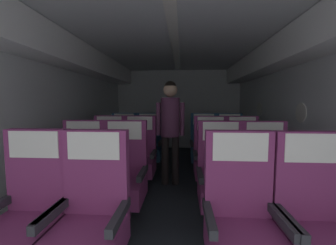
{
  "coord_description": "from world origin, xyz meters",
  "views": [
    {
      "loc": [
        0.11,
        0.13,
        1.26
      ],
      "look_at": [
        -0.11,
        3.59,
        0.95
      ],
      "focal_mm": 23.83,
      "sensor_mm": 36.0,
      "label": 1
    }
  ],
  "objects": [
    {
      "name": "ground",
      "position": [
        0.0,
        3.15,
        -0.01
      ],
      "size": [
        3.61,
        6.7,
        0.02
      ],
      "primitive_type": "cube",
      "color": "#23282D"
    },
    {
      "name": "fuselage_shell",
      "position": [
        0.0,
        3.4,
        1.59
      ],
      "size": [
        3.49,
        6.35,
        2.19
      ],
      "color": "silver",
      "rests_on": "ground"
    },
    {
      "name": "seat_a_left_window",
      "position": [
        -0.99,
        1.6,
        0.45
      ],
      "size": [
        0.51,
        0.52,
        1.06
      ],
      "color": "#38383D",
      "rests_on": "ground"
    },
    {
      "name": "seat_a_left_aisle",
      "position": [
        -0.52,
        1.58,
        0.45
      ],
      "size": [
        0.51,
        0.52,
        1.06
      ],
      "color": "#38383D",
      "rests_on": "ground"
    },
    {
      "name": "seat_a_right_aisle",
      "position": [
        1.01,
        1.59,
        0.45
      ],
      "size": [
        0.51,
        0.52,
        1.06
      ],
      "color": "#38383D",
      "rests_on": "ground"
    },
    {
      "name": "seat_a_right_window",
      "position": [
        0.52,
        1.6,
        0.45
      ],
      "size": [
        0.51,
        0.52,
        1.06
      ],
      "color": "#38383D",
      "rests_on": "ground"
    },
    {
      "name": "seat_b_left_window",
      "position": [
        -1.0,
        2.46,
        0.45
      ],
      "size": [
        0.51,
        0.52,
        1.06
      ],
      "color": "#38383D",
      "rests_on": "ground"
    },
    {
      "name": "seat_b_left_aisle",
      "position": [
        -0.53,
        2.47,
        0.45
      ],
      "size": [
        0.51,
        0.52,
        1.06
      ],
      "color": "#38383D",
      "rests_on": "ground"
    },
    {
      "name": "seat_b_right_aisle",
      "position": [
        0.99,
        2.46,
        0.45
      ],
      "size": [
        0.51,
        0.52,
        1.06
      ],
      "color": "#38383D",
      "rests_on": "ground"
    },
    {
      "name": "seat_b_right_window",
      "position": [
        0.53,
        2.46,
        0.45
      ],
      "size": [
        0.51,
        0.52,
        1.06
      ],
      "color": "#38383D",
      "rests_on": "ground"
    },
    {
      "name": "seat_c_left_window",
      "position": [
        -1.0,
        3.35,
        0.45
      ],
      "size": [
        0.51,
        0.52,
        1.06
      ],
      "color": "#38383D",
      "rests_on": "ground"
    },
    {
      "name": "seat_c_left_aisle",
      "position": [
        -0.53,
        3.36,
        0.45
      ],
      "size": [
        0.51,
        0.52,
        1.06
      ],
      "color": "#38383D",
      "rests_on": "ground"
    },
    {
      "name": "seat_c_right_aisle",
      "position": [
        1.0,
        3.36,
        0.45
      ],
      "size": [
        0.51,
        0.52,
        1.06
      ],
      "color": "#38383D",
      "rests_on": "ground"
    },
    {
      "name": "seat_c_right_window",
      "position": [
        0.53,
        3.34,
        0.45
      ],
      "size": [
        0.51,
        0.52,
        1.06
      ],
      "color": "#38383D",
      "rests_on": "ground"
    },
    {
      "name": "seat_d_left_window",
      "position": [
        -1.0,
        4.21,
        0.45
      ],
      "size": [
        0.51,
        0.52,
        1.06
      ],
      "color": "#38383D",
      "rests_on": "ground"
    },
    {
      "name": "seat_d_left_aisle",
      "position": [
        -0.52,
        4.24,
        0.45
      ],
      "size": [
        0.51,
        0.52,
        1.06
      ],
      "color": "#38383D",
      "rests_on": "ground"
    },
    {
      "name": "seat_d_right_aisle",
      "position": [
        0.99,
        4.21,
        0.45
      ],
      "size": [
        0.51,
        0.52,
        1.06
      ],
      "color": "#38383D",
      "rests_on": "ground"
    },
    {
      "name": "seat_d_right_window",
      "position": [
        0.51,
        4.22,
        0.45
      ],
      "size": [
        0.51,
        0.52,
        1.06
      ],
      "color": "#38383D",
      "rests_on": "ground"
    },
    {
      "name": "flight_attendant",
      "position": [
        -0.07,
        3.49,
        0.97
      ],
      "size": [
        0.43,
        0.28,
        1.58
      ],
      "rotation": [
        0.0,
        0.0,
        0.08
      ],
      "color": "black",
      "rests_on": "ground"
    }
  ]
}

